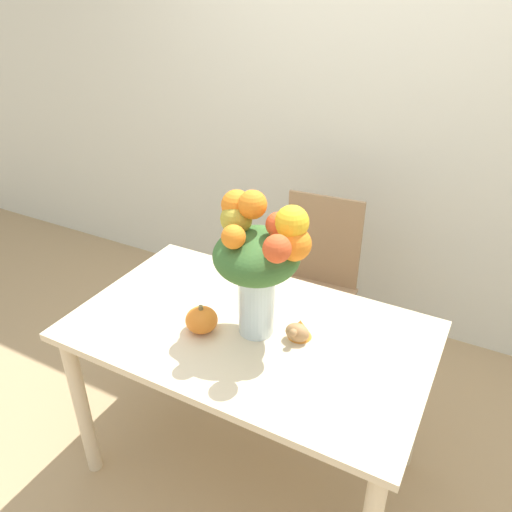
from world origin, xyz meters
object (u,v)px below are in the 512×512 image
at_px(pumpkin, 202,320).
at_px(turkey_figurine, 299,330).
at_px(flower_vase, 258,258).
at_px(dining_chair_near_window, 314,286).

relative_size(pumpkin, turkey_figurine, 1.00).
bearing_deg(flower_vase, turkey_figurine, 13.72).
distance_m(flower_vase, pumpkin, 0.34).
distance_m(pumpkin, turkey_figurine, 0.36).
height_order(pumpkin, dining_chair_near_window, dining_chair_near_window).
distance_m(turkey_figurine, dining_chair_near_window, 0.86).
distance_m(flower_vase, dining_chair_near_window, 1.00).
xyz_separation_m(flower_vase, pumpkin, (-0.19, -0.09, -0.27)).
bearing_deg(pumpkin, turkey_figurine, 20.97).
bearing_deg(turkey_figurine, dining_chair_near_window, 107.20).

